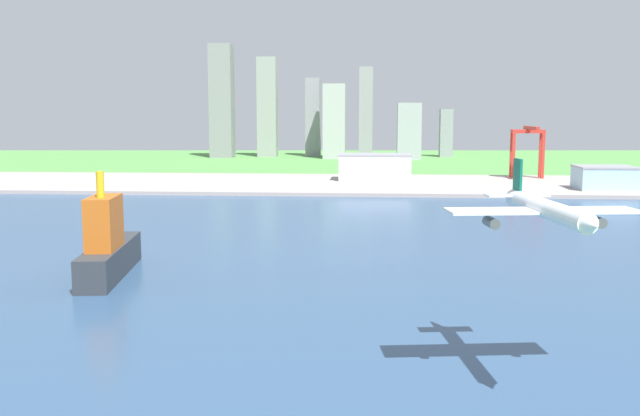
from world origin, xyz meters
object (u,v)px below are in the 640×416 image
(warehouse_annex, at_px, (604,178))
(warehouse_main, at_px, (375,167))
(port_crane_red, at_px, (528,141))
(airplane_landing, at_px, (546,210))
(container_barge, at_px, (108,248))

(warehouse_annex, bearing_deg, warehouse_main, 160.17)
(port_crane_red, xyz_separation_m, warehouse_annex, (33.61, -78.04, -21.15))
(airplane_landing, height_order, container_barge, airplane_landing)
(container_barge, xyz_separation_m, warehouse_annex, (235.55, 260.29, 0.51))
(warehouse_main, bearing_deg, port_crane_red, 11.50)
(port_crane_red, distance_m, warehouse_annex, 87.56)
(port_crane_red, height_order, warehouse_annex, port_crane_red)
(airplane_landing, relative_size, warehouse_main, 0.75)
(warehouse_annex, bearing_deg, port_crane_red, 113.30)
(airplane_landing, distance_m, port_crane_red, 430.74)
(airplane_landing, xyz_separation_m, warehouse_annex, (119.35, 344.06, -24.29))
(port_crane_red, xyz_separation_m, warehouse_main, (-116.87, -23.79, -19.04))
(container_barge, relative_size, warehouse_main, 0.99)
(airplane_landing, height_order, port_crane_red, airplane_landing)
(airplane_landing, height_order, warehouse_main, airplane_landing)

